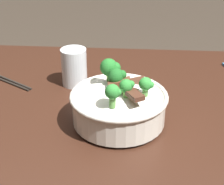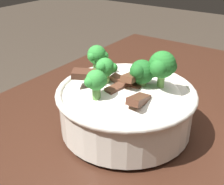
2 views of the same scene
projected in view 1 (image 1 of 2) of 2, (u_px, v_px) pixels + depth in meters
name	position (u px, v px, depth m)	size (l,w,h in m)	color
dining_table	(133.00, 140.00, 1.10)	(1.23, 0.85, 0.81)	#381E14
rice_bowl	(119.00, 103.00, 0.93)	(0.25, 0.25, 0.16)	silver
drinking_glass	(74.00, 69.00, 1.13)	(0.08, 0.08, 0.12)	white
chopsticks_pair	(5.00, 80.00, 1.17)	(0.21, 0.14, 0.01)	#28231E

